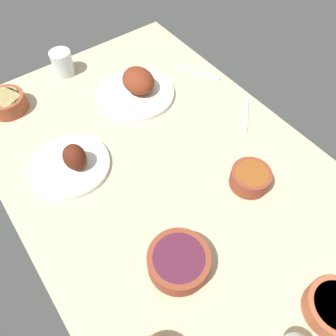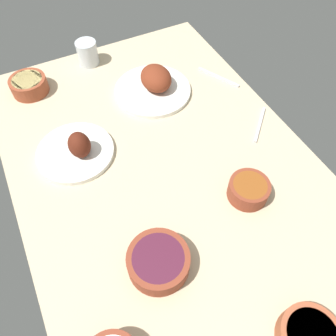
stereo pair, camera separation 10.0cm
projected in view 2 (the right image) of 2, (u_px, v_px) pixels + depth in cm
name	position (u px, v px, depth cm)	size (l,w,h in cm)	color
dining_table	(168.00, 175.00, 103.82)	(140.00, 90.00, 4.00)	#C6B28E
plate_near_viewer	(154.00, 85.00, 121.02)	(27.91, 27.91, 9.58)	white
plate_center_main	(77.00, 150.00, 104.24)	(24.48, 24.48, 9.86)	white
bowl_pasta	(29.00, 85.00, 120.92)	(13.14, 13.14, 5.65)	brown
bowl_onions	(158.00, 261.00, 82.63)	(15.84, 15.84, 5.69)	brown
bowl_soup	(249.00, 189.00, 94.92)	(11.74, 11.74, 5.53)	brown
water_tumbler	(87.00, 53.00, 129.42)	(7.97, 7.97, 9.25)	silver
fork_loose	(260.00, 124.00, 113.19)	(16.68, 0.90, 0.80)	silver
spoon_loose	(218.00, 77.00, 127.49)	(18.02, 0.90, 0.80)	silver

